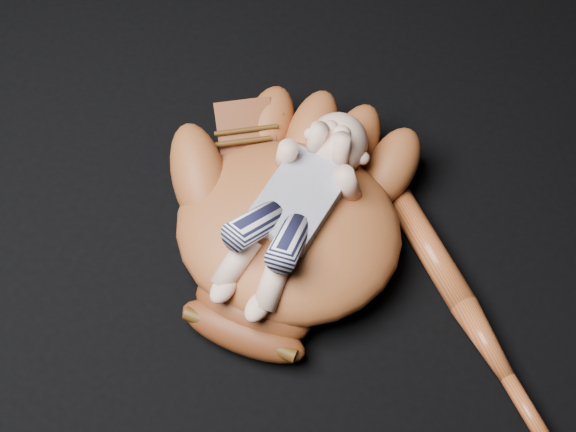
{
  "coord_description": "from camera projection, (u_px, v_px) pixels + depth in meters",
  "views": [
    {
      "loc": [
        0.05,
        -0.63,
        1.17
      ],
      "look_at": [
        -0.16,
        0.01,
        0.09
      ],
      "focal_mm": 50.0,
      "sensor_mm": 36.0,
      "label": 1
    }
  ],
  "objects": [
    {
      "name": "baseball_glove",
      "position": [
        288.0,
        223.0,
        1.28
      ],
      "size": [
        0.5,
        0.56,
        0.16
      ],
      "primitive_type": null,
      "rotation": [
        0.0,
        0.0,
        -0.09
      ],
      "color": "brown",
      "rests_on": "ground"
    },
    {
      "name": "newborn_baby",
      "position": [
        290.0,
        211.0,
        1.23
      ],
      "size": [
        0.25,
        0.4,
        0.15
      ],
      "primitive_type": null,
      "rotation": [
        0.0,
        0.0,
        -0.21
      ],
      "color": "#DAA78C",
      "rests_on": "baseball_glove"
    },
    {
      "name": "baseball_bat",
      "position": [
        473.0,
        320.0,
        1.25
      ],
      "size": [
        0.36,
        0.4,
        0.05
      ],
      "primitive_type": null,
      "rotation": [
        0.0,
        0.0,
        0.71
      ],
      "color": "#98421D",
      "rests_on": "ground"
    }
  ]
}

